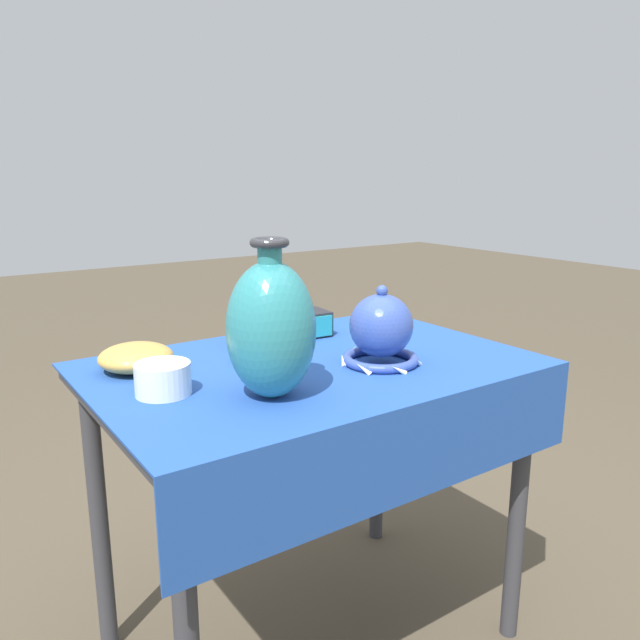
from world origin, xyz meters
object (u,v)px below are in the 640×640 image
object	(u,v)px
vase_dome_bell	(381,332)
vase_tall_bulbous	(271,328)
mosaic_tile_box	(307,324)
bowl_shallow_celadon	(259,351)
pot_squat_porcelain	(163,379)
jar_round_terracotta	(258,316)
bowl_shallow_ochre	(136,357)

from	to	relation	value
vase_dome_bell	vase_tall_bulbous	bearing A→B (deg)	-171.89
mosaic_tile_box	bowl_shallow_celadon	bearing A→B (deg)	-144.12
mosaic_tile_box	bowl_shallow_celadon	size ratio (longest dim) A/B	1.02
pot_squat_porcelain	jar_round_terracotta	world-z (taller)	jar_round_terracotta
vase_tall_bulbous	bowl_shallow_ochre	distance (m)	0.38
bowl_shallow_ochre	vase_dome_bell	bearing A→B (deg)	-29.23
bowl_shallow_ochre	vase_tall_bulbous	bearing A→B (deg)	-62.07
bowl_shallow_celadon	bowl_shallow_ochre	distance (m)	0.28
mosaic_tile_box	bowl_shallow_celadon	distance (m)	0.26
vase_tall_bulbous	jar_round_terracotta	bearing A→B (deg)	64.86
vase_tall_bulbous	jar_round_terracotta	world-z (taller)	vase_tall_bulbous
vase_tall_bulbous	jar_round_terracotta	distance (m)	0.41
vase_tall_bulbous	mosaic_tile_box	bearing A→B (deg)	48.38
vase_dome_bell	jar_round_terracotta	world-z (taller)	vase_dome_bell
vase_dome_bell	bowl_shallow_ochre	xyz separation A→B (m)	(-0.49, 0.27, -0.05)
mosaic_tile_box	bowl_shallow_ochre	world-z (taller)	mosaic_tile_box
vase_dome_bell	jar_round_terracotta	bearing A→B (deg)	115.32
bowl_shallow_celadon	bowl_shallow_ochre	world-z (taller)	bowl_shallow_ochre
mosaic_tile_box	bowl_shallow_ochre	distance (m)	0.49
pot_squat_porcelain	bowl_shallow_ochre	world-z (taller)	pot_squat_porcelain
bowl_shallow_celadon	bowl_shallow_ochre	size ratio (longest dim) A/B	0.73
jar_round_terracotta	bowl_shallow_celadon	xyz separation A→B (m)	(-0.08, -0.14, -0.05)
vase_dome_bell	jar_round_terracotta	size ratio (longest dim) A/B	1.18
vase_dome_bell	jar_round_terracotta	xyz separation A→B (m)	(-0.15, 0.32, -0.00)
vase_dome_bell	pot_squat_porcelain	size ratio (longest dim) A/B	1.73
vase_dome_bell	bowl_shallow_ochre	bearing A→B (deg)	150.77
mosaic_tile_box	bowl_shallow_ochre	size ratio (longest dim) A/B	0.74
vase_dome_bell	pot_squat_porcelain	xyz separation A→B (m)	(-0.50, 0.09, -0.04)
vase_tall_bulbous	bowl_shallow_ochre	size ratio (longest dim) A/B	1.90
vase_tall_bulbous	bowl_shallow_celadon	bearing A→B (deg)	66.99
pot_squat_porcelain	vase_dome_bell	bearing A→B (deg)	-10.19
mosaic_tile_box	jar_round_terracotta	world-z (taller)	jar_round_terracotta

